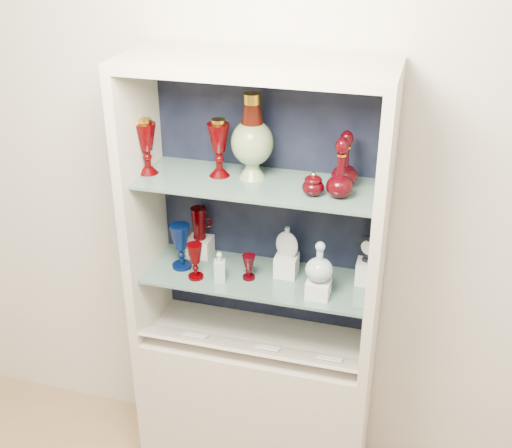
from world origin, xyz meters
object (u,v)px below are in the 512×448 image
(flat_flask, at_px, (287,241))
(ruby_goblet_small, at_px, (249,267))
(pedestal_lamp_left, at_px, (147,146))
(enamel_urn, at_px, (252,137))
(ruby_goblet_tall, at_px, (195,261))
(clear_square_bottle, at_px, (220,266))
(ruby_decanter_b, at_px, (346,157))
(ruby_decanter_a, at_px, (341,165))
(cobalt_goblet, at_px, (181,246))
(clear_round_decanter, at_px, (320,263))
(pedestal_lamp_right, at_px, (219,148))
(lidded_bowl, at_px, (313,183))
(cameo_medallion, at_px, (368,249))
(ruby_pitcher, at_px, (199,223))

(flat_flask, bearing_deg, ruby_goblet_small, -144.65)
(pedestal_lamp_left, bearing_deg, enamel_urn, 9.26)
(ruby_goblet_tall, bearing_deg, clear_square_bottle, 4.55)
(ruby_goblet_tall, xyz_separation_m, ruby_goblet_small, (0.21, 0.05, -0.02))
(enamel_urn, relative_size, ruby_decanter_b, 1.44)
(ruby_decanter_b, bearing_deg, ruby_goblet_small, -167.08)
(ruby_decanter_a, height_order, cobalt_goblet, ruby_decanter_a)
(cobalt_goblet, xyz_separation_m, clear_round_decanter, (0.59, -0.06, 0.05))
(clear_round_decanter, bearing_deg, ruby_decanter_b, 66.95)
(pedestal_lamp_right, bearing_deg, lidded_bowl, -12.26)
(enamel_urn, bearing_deg, clear_round_decanter, -21.72)
(ruby_decanter_a, relative_size, ruby_goblet_tall, 1.62)
(flat_flask, height_order, cameo_medallion, flat_flask)
(pedestal_lamp_right, bearing_deg, cameo_medallion, 4.11)
(lidded_bowl, relative_size, clear_square_bottle, 0.71)
(pedestal_lamp_right, distance_m, cobalt_goblet, 0.47)
(ruby_pitcher, height_order, flat_flask, same)
(pedestal_lamp_left, relative_size, cobalt_goblet, 1.13)
(flat_flask, distance_m, clear_round_decanter, 0.20)
(ruby_pitcher, bearing_deg, lidded_bowl, -26.20)
(lidded_bowl, distance_m, cobalt_goblet, 0.67)
(pedestal_lamp_right, xyz_separation_m, cobalt_goblet, (-0.17, -0.04, -0.44))
(lidded_bowl, height_order, flat_flask, lidded_bowl)
(clear_square_bottle, bearing_deg, ruby_goblet_small, 21.96)
(enamel_urn, bearing_deg, clear_square_bottle, -133.14)
(pedestal_lamp_right, relative_size, lidded_bowl, 2.48)
(lidded_bowl, distance_m, cameo_medallion, 0.39)
(pedestal_lamp_left, height_order, enamel_urn, enamel_urn)
(cameo_medallion, bearing_deg, ruby_goblet_tall, -143.45)
(pedestal_lamp_right, distance_m, clear_square_bottle, 0.48)
(ruby_decanter_a, height_order, lidded_bowl, ruby_decanter_a)
(pedestal_lamp_left, bearing_deg, lidded_bowl, -2.86)
(ruby_goblet_small, distance_m, clear_round_decanter, 0.32)
(pedestal_lamp_left, relative_size, ruby_decanter_a, 0.88)
(ruby_decanter_a, bearing_deg, clear_square_bottle, -177.39)
(pedestal_lamp_right, relative_size, clear_square_bottle, 1.75)
(ruby_goblet_tall, xyz_separation_m, ruby_pitcher, (-0.05, 0.19, 0.07))
(ruby_decanter_b, xyz_separation_m, ruby_goblet_tall, (-0.56, -0.13, -0.46))
(ruby_goblet_tall, bearing_deg, enamel_urn, 30.28)
(pedestal_lamp_right, distance_m, cameo_medallion, 0.71)
(cobalt_goblet, distance_m, flat_flask, 0.45)
(pedestal_lamp_right, xyz_separation_m, ruby_pitcher, (-0.13, 0.08, -0.38))
(pedestal_lamp_left, relative_size, flat_flask, 1.66)
(enamel_urn, bearing_deg, ruby_goblet_small, -86.84)
(pedestal_lamp_left, bearing_deg, clear_round_decanter, -4.28)
(cobalt_goblet, bearing_deg, ruby_pitcher, 72.68)
(ruby_decanter_a, relative_size, cobalt_goblet, 1.28)
(cobalt_goblet, bearing_deg, clear_square_bottle, -16.96)
(pedestal_lamp_left, height_order, clear_round_decanter, pedestal_lamp_left)
(ruby_goblet_tall, bearing_deg, pedestal_lamp_right, 53.31)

